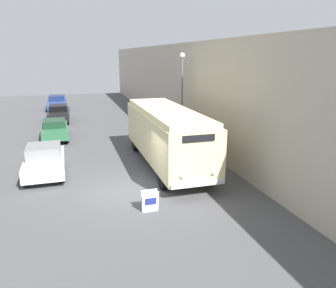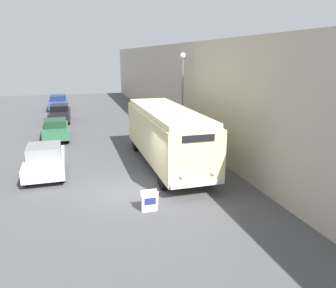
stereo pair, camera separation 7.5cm
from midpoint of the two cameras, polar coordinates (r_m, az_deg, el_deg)
The scene contains 9 objects.
ground_plane at distance 14.82m, azimuth -6.65°, elevation -8.28°, with size 80.00×80.00×0.00m, color #4C4C4F.
building_wall_right at distance 24.88m, azimuth 2.46°, elevation 9.39°, with size 0.30×60.00×6.73m.
vintage_bus at distance 17.76m, azimuth -0.13°, elevation 1.90°, with size 2.54×9.43×3.12m.
sign_board at distance 12.87m, azimuth -3.04°, elevation -9.94°, with size 0.65×0.32×0.85m.
streetlamp at distance 21.78m, azimuth 2.65°, elevation 10.12°, with size 0.36×0.36×6.04m.
parked_car_near at distance 17.65m, azimuth -20.53°, elevation -2.67°, with size 1.93×4.05×1.52m.
parked_car_mid at distance 24.90m, azimuth -18.87°, elevation 2.46°, with size 1.87×4.23×1.42m.
parked_car_far at distance 31.55m, azimuth -18.26°, elevation 5.13°, with size 1.86×4.59×1.52m.
parked_car_distant at distance 38.97m, azimuth -18.49°, elevation 6.90°, with size 1.97×4.75×1.55m.
Camera 2 is at (-2.15, -13.43, 5.88)m, focal length 35.00 mm.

